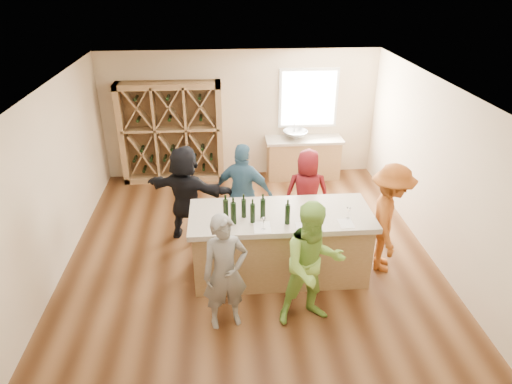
{
  "coord_description": "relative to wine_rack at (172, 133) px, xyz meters",
  "views": [
    {
      "loc": [
        -0.39,
        -6.23,
        4.4
      ],
      "look_at": [
        0.1,
        0.2,
        1.15
      ],
      "focal_mm": 32.0,
      "sensor_mm": 36.0,
      "label": 1
    }
  ],
  "objects": [
    {
      "name": "floor",
      "position": [
        1.5,
        -3.27,
        -1.15
      ],
      "size": [
        6.0,
        7.0,
        0.1
      ],
      "primitive_type": "cube",
      "color": "#56341B",
      "rests_on": "ground"
    },
    {
      "name": "ceiling",
      "position": [
        1.5,
        -3.27,
        1.75
      ],
      "size": [
        6.0,
        7.0,
        0.1
      ],
      "primitive_type": "cube",
      "color": "white",
      "rests_on": "ground"
    },
    {
      "name": "wall_back",
      "position": [
        1.5,
        0.28,
        0.3
      ],
      "size": [
        6.0,
        0.1,
        2.8
      ],
      "primitive_type": "cube",
      "color": "beige",
      "rests_on": "ground"
    },
    {
      "name": "wall_front",
      "position": [
        1.5,
        -6.82,
        0.3
      ],
      "size": [
        6.0,
        0.1,
        2.8
      ],
      "primitive_type": "cube",
      "color": "beige",
      "rests_on": "ground"
    },
    {
      "name": "wall_left",
      "position": [
        -1.55,
        -3.27,
        0.3
      ],
      "size": [
        0.1,
        7.0,
        2.8
      ],
      "primitive_type": "cube",
      "color": "beige",
      "rests_on": "ground"
    },
    {
      "name": "wall_right",
      "position": [
        4.55,
        -3.27,
        0.3
      ],
      "size": [
        0.1,
        7.0,
        2.8
      ],
      "primitive_type": "cube",
      "color": "beige",
      "rests_on": "ground"
    },
    {
      "name": "window_frame",
      "position": [
        3.0,
        0.2,
        0.65
      ],
      "size": [
        1.3,
        0.06,
        1.3
      ],
      "primitive_type": "cube",
      "color": "white",
      "rests_on": "wall_back"
    },
    {
      "name": "window_pane",
      "position": [
        3.0,
        0.17,
        0.65
      ],
      "size": [
        1.18,
        0.01,
        1.18
      ],
      "primitive_type": "cube",
      "color": "white",
      "rests_on": "wall_back"
    },
    {
      "name": "wine_rack",
      "position": [
        0.0,
        0.0,
        0.0
      ],
      "size": [
        2.2,
        0.45,
        2.2
      ],
      "primitive_type": "cube",
      "color": "olive",
      "rests_on": "floor"
    },
    {
      "name": "back_counter_base",
      "position": [
        2.9,
        -0.07,
        -0.67
      ],
      "size": [
        1.6,
        0.58,
        0.86
      ],
      "primitive_type": "cube",
      "color": "olive",
      "rests_on": "floor"
    },
    {
      "name": "back_counter_top",
      "position": [
        2.9,
        -0.07,
        -0.21
      ],
      "size": [
        1.7,
        0.62,
        0.06
      ],
      "primitive_type": "cube",
      "color": "#ADA18E",
      "rests_on": "back_counter_base"
    },
    {
      "name": "sink",
      "position": [
        2.7,
        -0.07,
        -0.09
      ],
      "size": [
        0.54,
        0.54,
        0.19
      ],
      "primitive_type": "imported",
      "color": "silver",
      "rests_on": "back_counter_top"
    },
    {
      "name": "faucet",
      "position": [
        2.7,
        0.11,
        -0.03
      ],
      "size": [
        0.02,
        0.02,
        0.3
      ],
      "primitive_type": "cylinder",
      "color": "silver",
      "rests_on": "back_counter_top"
    },
    {
      "name": "tasting_counter_base",
      "position": [
        1.93,
        -3.66,
        -0.6
      ],
      "size": [
        2.6,
        1.0,
        1.0
      ],
      "primitive_type": "cube",
      "color": "olive",
      "rests_on": "floor"
    },
    {
      "name": "tasting_counter_top",
      "position": [
        1.93,
        -3.66,
        -0.06
      ],
      "size": [
        2.72,
        1.12,
        0.08
      ],
      "primitive_type": "cube",
      "color": "#ADA18E",
      "rests_on": "tasting_counter_base"
    },
    {
      "name": "wine_bottle_a",
      "position": [
        1.11,
        -3.79,
        0.14
      ],
      "size": [
        0.09,
        0.09,
        0.32
      ],
      "primitive_type": "cylinder",
      "rotation": [
        0.0,
        0.0,
        0.08
      ],
      "color": "black",
      "rests_on": "tasting_counter_top"
    },
    {
      "name": "wine_bottle_b",
      "position": [
        1.22,
        -3.9,
        0.15
      ],
      "size": [
        0.1,
        0.1,
        0.33
      ],
      "primitive_type": "cylinder",
      "rotation": [
        0.0,
        0.0,
        0.3
      ],
      "color": "black",
      "rests_on": "tasting_counter_top"
    },
    {
      "name": "wine_bottle_c",
      "position": [
        1.37,
        -3.73,
        0.12
      ],
      "size": [
        0.09,
        0.09,
        0.29
      ],
      "primitive_type": "cylinder",
      "rotation": [
        0.0,
        0.0,
        -0.4
      ],
      "color": "black",
      "rests_on": "tasting_counter_top"
    },
    {
      "name": "wine_bottle_d",
      "position": [
        1.49,
        -3.88,
        0.13
      ],
      "size": [
        0.09,
        0.09,
        0.29
      ],
      "primitive_type": "cylinder",
      "rotation": [
        0.0,
        0.0,
        -0.3
      ],
      "color": "black",
      "rests_on": "tasting_counter_top"
    },
    {
      "name": "wine_bottle_e",
      "position": [
        1.64,
        -3.78,
        0.14
      ],
      "size": [
        0.09,
        0.09,
        0.31
      ],
      "primitive_type": "cylinder",
      "rotation": [
        0.0,
        0.0,
        0.28
      ],
      "color": "black",
      "rests_on": "tasting_counter_top"
    },
    {
      "name": "wine_glass_a",
      "position": [
        1.62,
        -4.09,
        0.07
      ],
      "size": [
        0.08,
        0.08,
        0.18
      ],
      "primitive_type": "cone",
      "rotation": [
        0.0,
        0.0,
        0.14
      ],
      "color": "white",
      "rests_on": "tasting_counter_top"
    },
    {
      "name": "wine_glass_b",
      "position": [
        2.18,
        -4.15,
        0.07
      ],
      "size": [
        0.08,
        0.08,
        0.17
      ],
      "primitive_type": "cone",
      "rotation": [
        0.0,
        0.0,
        0.32
      ],
      "color": "white",
      "rests_on": "tasting_counter_top"
    },
    {
      "name": "wine_glass_d",
      "position": [
        2.34,
        -3.81,
        0.07
      ],
      "size": [
        0.08,
        0.08,
        0.18
      ],
      "primitive_type": "cone",
      "rotation": [
        0.0,
        0.0,
        -0.23
      ],
      "color": "white",
      "rests_on": "tasting_counter_top"
    },
    {
      "name": "wine_glass_e",
      "position": [
        2.87,
        -3.89,
        0.07
      ],
      "size": [
        0.08,
        0.08,
        0.17
      ],
      "primitive_type": "cone",
      "rotation": [
        0.0,
        0.0,
        0.32
      ],
      "color": "white",
      "rests_on": "tasting_counter_top"
    },
    {
      "name": "tasting_menu_a",
      "position": [
        1.61,
        -4.04,
        -0.02
      ],
      "size": [
        0.24,
        0.32,
        0.0
      ],
      "primitive_type": "cube",
      "rotation": [
        0.0,
        0.0,
        -0.01
      ],
      "color": "white",
      "rests_on": "tasting_counter_top"
    },
    {
      "name": "tasting_menu_b",
      "position": [
        2.2,
        -4.09,
        -0.02
      ],
      "size": [
        0.23,
        0.31,
        0.0
      ],
      "primitive_type": "cube",
      "rotation": [
        0.0,
        0.0,
        -0.05
      ],
      "color": "white",
      "rests_on": "tasting_counter_top"
    },
    {
      "name": "tasting_menu_c",
      "position": [
        2.81,
        -4.02,
        -0.02
      ],
      "size": [
        0.21,
        0.28,
        0.0
      ],
      "primitive_type": "cube",
      "rotation": [
        0.0,
        0.0,
        0.02
      ],
      "color": "white",
      "rests_on": "tasting_counter_top"
    },
    {
      "name": "person_near_left",
      "position": [
        1.08,
        -4.71,
        -0.27
      ],
      "size": [
        0.69,
        0.57,
        1.66
      ],
      "primitive_type": "imported",
      "rotation": [
        0.0,
        0.0,
        0.23
      ],
      "color": "slate",
      "rests_on": "floor"
    },
    {
      "name": "person_near_right",
      "position": [
        2.21,
        -4.72,
        -0.21
      ],
      "size": [
        0.94,
        0.61,
        1.79
      ],
      "primitive_type": "imported",
      "rotation": [
        0.0,
        0.0,
        0.17
      ],
      "color": "#8CC64C",
      "rests_on": "floor"
    },
    {
      "name": "person_server",
      "position": [
        3.61,
        -3.61,
        -0.21
      ],
      "size": [
        0.86,
        1.26,
        1.78
      ],
      "primitive_type": "imported",
      "rotation": [
        0.0,
        0.0,
        1.26
      ],
      "color": "#994C19",
      "rests_on": "floor"
    },
    {
      "name": "person_far_mid",
      "position": [
        1.42,
        -2.58,
        -0.22
      ],
      "size": [
        1.16,
        0.88,
        1.77
      ],
      "primitive_type": "imported",
      "rotation": [
        0.0,
        0.0,
        2.75
      ],
      "color": "#335972",
      "rests_on": "floor"
    },
    {
      "name": "person_far_right",
      "position": [
        2.54,
        -2.47,
        -0.3
      ],
      "size": [
        0.83,
        0.6,
        1.59
      ],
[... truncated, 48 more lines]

